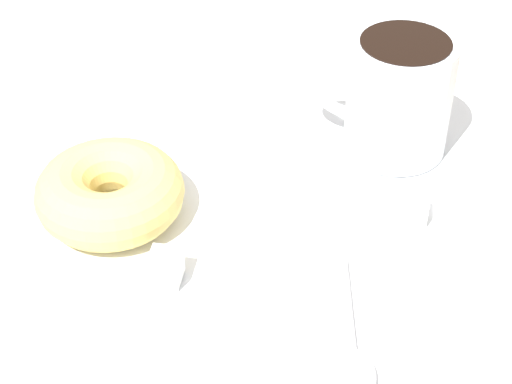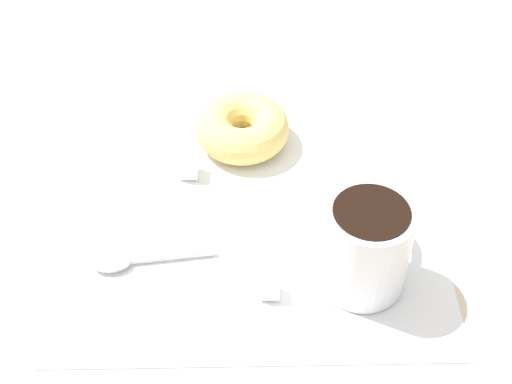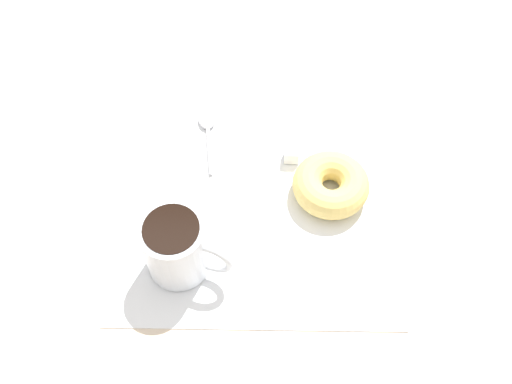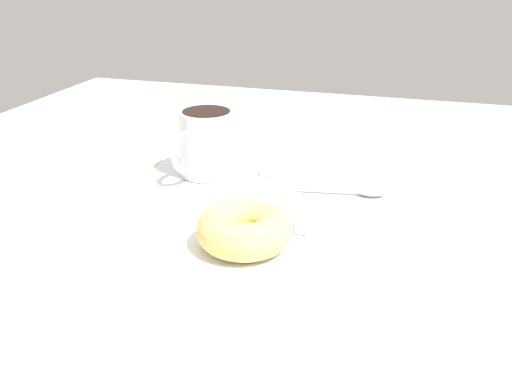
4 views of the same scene
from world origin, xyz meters
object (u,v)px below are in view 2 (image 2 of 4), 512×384
Objects in this scene: donut at (242,128)px; spoon at (127,261)px; sugar_cube at (270,287)px; coffee_cup at (367,244)px; sugar_cube_extra at (189,167)px.

donut reaches higher than spoon.
sugar_cube is at bearing 76.58° from spoon.
sugar_cube reaches higher than spoon.
spoon is 6.59× the size of sugar_cube.
sugar_cube is (20.45, 3.09, -1.10)cm from donut.
donut is 0.89× the size of spoon.
donut is at bearing 149.74° from spoon.
coffee_cup is 0.96× the size of spoon.
coffee_cup is 1.08× the size of donut.
donut is 20.71cm from sugar_cube.
donut is at bearing -148.42° from coffee_cup.
sugar_cube is (3.15, 13.19, 0.46)cm from spoon.
coffee_cup is 6.33× the size of sugar_cube.
sugar_cube is at bearing 29.06° from sugar_cube_extra.
spoon is at bearing -93.11° from coffee_cup.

